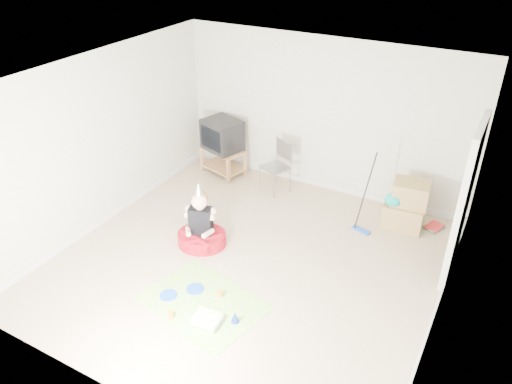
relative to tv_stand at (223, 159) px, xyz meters
The scene contains 16 objects.
ground 2.73m from the tv_stand, 50.61° to the right, with size 5.00×5.00×0.00m, color tan.
doorway_recess 4.36m from the tv_stand, 12.08° to the right, with size 0.02×0.90×2.05m, color black.
tv_stand is the anchor object (origin of this frame).
crt_tv 0.47m from the tv_stand, 90.00° to the left, with size 0.64×0.53×0.55m, color black.
folding_chair 1.15m from the tv_stand, ahead, with size 0.54×0.53×0.92m.
cardboard_boxes 3.37m from the tv_stand, ahead, with size 0.64×0.51×0.76m.
floor_mop 2.91m from the tv_stand, 12.08° to the right, with size 0.31×0.39×1.18m.
book_pile 3.83m from the tv_stand, ahead, with size 0.31×0.34×0.06m.
seated_woman 2.26m from the tv_stand, 65.86° to the right, with size 0.90×0.90×1.02m.
party_mat 3.50m from the tv_stand, 62.14° to the right, with size 1.47×1.07×0.01m, color #E63072.
birthday_cake 3.84m from the tv_stand, 60.82° to the right, with size 0.34×0.29×0.15m.
blue_plate_near 3.26m from the tv_stand, 64.43° to the right, with size 0.23×0.23×0.01m, color blue.
blue_plate_far 3.41m from the tv_stand, 69.79° to the right, with size 0.23×0.23×0.01m, color blue.
orange_cup_near 3.38m from the tv_stand, 58.58° to the right, with size 0.07×0.07×0.08m, color orange.
orange_cup_far 3.78m from the tv_stand, 67.61° to the right, with size 0.08×0.08×0.09m, color orange.
blue_party_hat 3.84m from the tv_stand, 55.84° to the right, with size 0.10×0.10×0.15m, color #1C36C6.
Camera 1 is at (2.76, -4.78, 4.33)m, focal length 35.00 mm.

